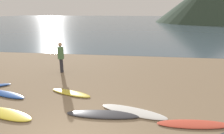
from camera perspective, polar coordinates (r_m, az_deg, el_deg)
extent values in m
cube|color=#8C7559|center=(14.31, 0.57, 2.33)|extent=(120.00, 120.00, 0.20)
cube|color=#475B6B|center=(64.66, 6.21, 13.48)|extent=(140.00, 100.00, 0.01)
cone|color=#28382B|center=(61.84, 27.54, 17.17)|extent=(29.66, 29.66, 11.89)
ellipsoid|color=#1E479E|center=(9.26, -28.79, -7.03)|extent=(2.03, 0.99, 0.08)
ellipsoid|color=yellow|center=(7.59, -28.55, -12.09)|extent=(2.15, 1.11, 0.08)
ellipsoid|color=yellow|center=(8.44, -12.10, -7.48)|extent=(1.98, 1.04, 0.07)
ellipsoid|color=#333338|center=(6.70, -2.36, -13.79)|extent=(2.59, 0.71, 0.08)
ellipsoid|color=white|center=(6.90, 6.32, -12.97)|extent=(2.43, 1.24, 0.07)
ellipsoid|color=#D84C38|center=(6.71, 22.96, -15.28)|extent=(2.29, 0.71, 0.06)
cylinder|color=#2D2D38|center=(11.25, -14.70, 0.42)|extent=(0.19, 0.19, 0.80)
cylinder|color=#4C7A4C|center=(11.07, -14.98, 4.12)|extent=(0.35, 0.35, 0.69)
sphere|color=tan|center=(10.99, -15.16, 6.46)|extent=(0.22, 0.22, 0.22)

